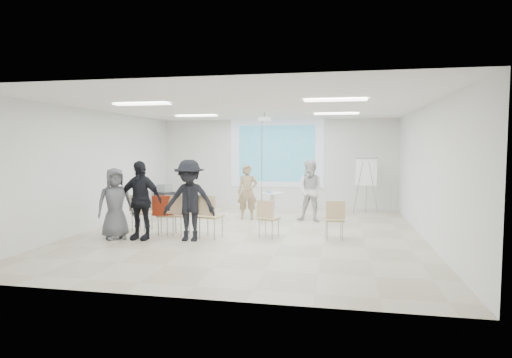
% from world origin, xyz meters
% --- Properties ---
extents(floor, '(8.00, 9.00, 0.10)m').
position_xyz_m(floor, '(0.00, 0.00, -0.05)').
color(floor, beige).
rests_on(floor, ground).
extents(ceiling, '(8.00, 9.00, 0.10)m').
position_xyz_m(ceiling, '(0.00, 0.00, 3.05)').
color(ceiling, white).
rests_on(ceiling, wall_back).
extents(wall_back, '(8.00, 0.10, 3.00)m').
position_xyz_m(wall_back, '(0.00, 4.55, 1.50)').
color(wall_back, silver).
rests_on(wall_back, floor).
extents(wall_left, '(0.10, 9.00, 3.00)m').
position_xyz_m(wall_left, '(-4.05, 0.00, 1.50)').
color(wall_left, silver).
rests_on(wall_left, floor).
extents(wall_right, '(0.10, 9.00, 3.00)m').
position_xyz_m(wall_right, '(4.05, 0.00, 1.50)').
color(wall_right, silver).
rests_on(wall_right, floor).
extents(projection_halo, '(3.20, 0.01, 2.30)m').
position_xyz_m(projection_halo, '(0.00, 4.49, 1.85)').
color(projection_halo, silver).
rests_on(projection_halo, wall_back).
extents(projection_image, '(2.60, 0.01, 1.90)m').
position_xyz_m(projection_image, '(0.00, 4.47, 1.85)').
color(projection_image, teal).
rests_on(projection_image, wall_back).
extents(pedestal_table, '(0.84, 0.84, 0.79)m').
position_xyz_m(pedestal_table, '(0.24, 2.08, 0.44)').
color(pedestal_table, white).
rests_on(pedestal_table, floor).
extents(player_left, '(0.70, 0.53, 1.78)m').
position_xyz_m(player_left, '(-0.47, 1.93, 0.89)').
color(player_left, tan).
rests_on(player_left, floor).
extents(player_right, '(1.02, 0.87, 1.90)m').
position_xyz_m(player_right, '(1.35, 1.91, 0.95)').
color(player_right, white).
rests_on(player_right, floor).
extents(controller_left, '(0.06, 0.13, 0.04)m').
position_xyz_m(controller_left, '(-0.29, 2.18, 1.17)').
color(controller_left, silver).
rests_on(controller_left, player_left).
extents(controller_right, '(0.06, 0.12, 0.04)m').
position_xyz_m(controller_right, '(1.17, 2.16, 1.28)').
color(controller_right, silver).
rests_on(controller_right, player_right).
extents(chair_far_left, '(0.48, 0.51, 0.90)m').
position_xyz_m(chair_far_left, '(-2.69, -0.27, 0.53)').
color(chair_far_left, tan).
rests_on(chair_far_left, floor).
extents(chair_left_mid, '(0.51, 0.54, 0.91)m').
position_xyz_m(chair_left_mid, '(-1.88, -0.59, 0.54)').
color(chair_left_mid, tan).
rests_on(chair_left_mid, floor).
extents(chair_left_inner, '(0.54, 0.56, 0.97)m').
position_xyz_m(chair_left_inner, '(-1.61, -0.64, 0.57)').
color(chair_left_inner, tan).
rests_on(chair_left_inner, floor).
extents(chair_center, '(0.56, 0.58, 0.99)m').
position_xyz_m(chair_center, '(-0.77, -0.79, 0.59)').
color(chair_center, tan).
rests_on(chair_center, floor).
extents(chair_right_inner, '(0.52, 0.54, 0.87)m').
position_xyz_m(chair_right_inner, '(0.51, -0.44, 0.51)').
color(chair_right_inner, tan).
rests_on(chair_right_inner, floor).
extents(chair_right_far, '(0.46, 0.49, 0.89)m').
position_xyz_m(chair_right_far, '(2.01, -0.38, 0.52)').
color(chair_right_far, tan).
rests_on(chair_right_far, floor).
extents(red_jacket, '(0.49, 0.21, 0.46)m').
position_xyz_m(red_jacket, '(-1.89, -0.74, 0.72)').
color(red_jacket, maroon).
rests_on(red_jacket, chair_left_mid).
extents(laptop, '(0.40, 0.32, 0.03)m').
position_xyz_m(laptop, '(-1.59, -0.54, 0.52)').
color(laptop, black).
rests_on(laptop, chair_left_inner).
extents(audience_left, '(1.22, 0.77, 2.03)m').
position_xyz_m(audience_left, '(-2.28, -1.11, 1.01)').
color(audience_left, black).
rests_on(audience_left, floor).
extents(audience_mid, '(1.36, 0.81, 2.04)m').
position_xyz_m(audience_mid, '(-1.14, -1.05, 1.02)').
color(audience_mid, black).
rests_on(audience_mid, floor).
extents(audience_outer, '(1.05, 1.00, 1.80)m').
position_xyz_m(audience_outer, '(-2.85, -1.17, 0.90)').
color(audience_outer, '#5B5C60').
rests_on(audience_outer, floor).
extents(flipchart_easel, '(0.76, 0.58, 1.77)m').
position_xyz_m(flipchart_easel, '(2.92, 3.67, 1.30)').
color(flipchart_easel, gray).
rests_on(flipchart_easel, floor).
extents(av_cart, '(0.68, 0.62, 0.83)m').
position_xyz_m(av_cart, '(-3.57, 3.28, 0.38)').
color(av_cart, black).
rests_on(av_cart, floor).
extents(ceiling_projector, '(0.30, 0.25, 3.00)m').
position_xyz_m(ceiling_projector, '(0.10, 1.49, 2.69)').
color(ceiling_projector, white).
rests_on(ceiling_projector, ceiling).
extents(fluor_panel_nw, '(1.20, 0.30, 0.02)m').
position_xyz_m(fluor_panel_nw, '(-2.00, 2.00, 2.97)').
color(fluor_panel_nw, white).
rests_on(fluor_panel_nw, ceiling).
extents(fluor_panel_ne, '(1.20, 0.30, 0.02)m').
position_xyz_m(fluor_panel_ne, '(2.00, 2.00, 2.97)').
color(fluor_panel_ne, white).
rests_on(fluor_panel_ne, ceiling).
extents(fluor_panel_sw, '(1.20, 0.30, 0.02)m').
position_xyz_m(fluor_panel_sw, '(-2.00, -1.50, 2.97)').
color(fluor_panel_sw, white).
rests_on(fluor_panel_sw, ceiling).
extents(fluor_panel_se, '(1.20, 0.30, 0.02)m').
position_xyz_m(fluor_panel_se, '(2.00, -1.50, 2.97)').
color(fluor_panel_se, white).
rests_on(fluor_panel_se, ceiling).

